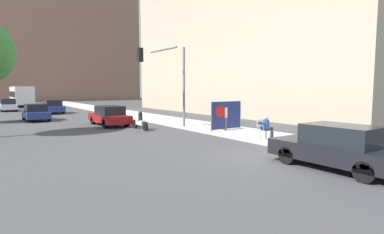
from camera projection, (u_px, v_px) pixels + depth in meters
The scene contains 15 objects.
ground_plane at pixel (277, 158), 11.80m from camera, with size 160.00×160.00×0.00m, color #444447.
sidewalk_curb at pixel (162, 119), 25.90m from camera, with size 3.40×90.00×0.17m, color beige.
building_backdrop_far at pixel (20, 42), 66.52m from camera, with size 52.00×12.00×26.45m.
building_backdrop_right at pixel (244, 29), 33.25m from camera, with size 10.00×32.00×18.63m.
seated_protester at pixel (267, 127), 15.21m from camera, with size 0.94×0.77×1.20m.
jogger_on_sidewalk at pixel (225, 117), 18.46m from camera, with size 0.34×0.34×1.62m.
protest_banner at pixel (226, 115), 18.35m from camera, with size 2.41×0.06×1.78m.
traffic_light_pole at pixel (168, 72), 19.38m from camera, with size 3.45×3.22×5.33m.
parked_car_curbside at pixel (337, 147), 10.06m from camera, with size 1.80×4.32×1.51m.
car_on_road_nearest at pixel (109, 116), 22.24m from camera, with size 1.79×4.62×1.46m.
car_on_road_midblock at pixel (36, 112), 25.63m from camera, with size 1.79×4.24×1.44m.
car_on_road_distant at pixel (53, 107), 33.28m from camera, with size 1.81×4.49×1.52m.
car_on_road_far_lane at pixel (8, 105), 36.77m from camera, with size 1.71×4.28×1.54m.
city_bus_on_road at pixel (21, 95), 47.06m from camera, with size 2.49×11.16×3.09m.
motorcycle_on_road at pixel (140, 122), 19.93m from camera, with size 0.28×2.16×1.23m.
Camera 1 is at (-9.38, -7.61, 2.70)m, focal length 28.00 mm.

